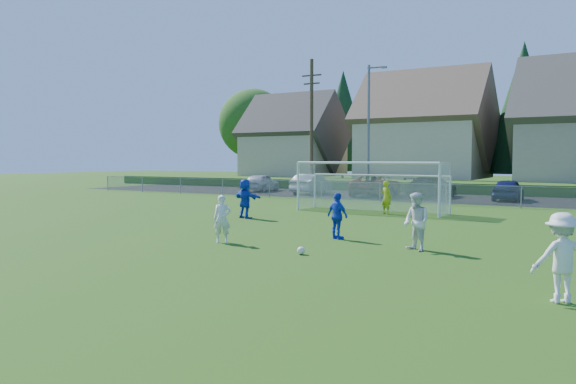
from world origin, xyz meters
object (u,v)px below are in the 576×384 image
player_blue_a (338,216)px  goalkeeper (386,197)px  car_c (376,185)px  player_white_c (561,258)px  player_white_a (222,219)px  player_blue_b (245,198)px  soccer_ball (301,251)px  car_e (508,190)px  car_a (261,183)px  player_white_b (416,222)px  car_b (311,184)px  soccer_goal (372,179)px  car_d (432,187)px

player_blue_a → goalkeeper: goalkeeper is taller
player_blue_a → car_c: (-7.01, 20.26, 0.01)m
player_white_c → player_white_a: bearing=-45.5°
player_blue_b → soccer_ball: bearing=149.5°
player_blue_a → car_c: 21.44m
car_e → player_white_a: bearing=75.8°
soccer_ball → car_a: bearing=126.1°
soccer_ball → car_a: 29.83m
player_white_a → car_a: player_white_a is taller
player_blue_b → car_c: 16.56m
goalkeeper → car_e: 12.49m
player_white_b → player_blue_a: size_ratio=1.10×
player_blue_b → car_b: player_blue_b is taller
player_white_b → soccer_goal: size_ratio=0.23×
player_blue_a → car_b: 23.62m
soccer_ball → car_b: size_ratio=0.05×
car_a → car_c: (10.11, -0.64, 0.07)m
player_white_a → car_e: size_ratio=0.37×
car_e → soccer_ball: bearing=83.6°
car_d → soccer_goal: bearing=99.5°
player_white_c → player_white_b: bearing=-76.5°
player_white_a → goalkeeper: bearing=49.2°
car_b → soccer_goal: 14.44m
player_white_c → car_e: bearing=-109.0°
player_white_a → car_c: 23.25m
player_white_b → player_white_c: (4.15, -4.25, -0.01)m
player_white_a → player_white_c: size_ratio=0.90×
player_blue_b → player_white_b: bearing=168.3°
soccer_goal → player_white_b: bearing=-61.1°
car_b → car_c: (5.17, 0.02, 0.03)m
player_white_c → goalkeeper: size_ratio=1.05×
car_a → player_blue_a: bearing=121.6°
player_blue_b → car_a: (-10.73, 17.19, -0.17)m
goalkeeper → soccer_goal: bearing=-12.7°
player_white_b → car_e: (-1.28, 21.63, -0.15)m
car_d → car_c: bearing=19.6°
player_white_c → car_e: player_white_c is taller
player_white_c → car_e: 26.45m
car_b → car_e: 13.88m
car_d → player_blue_b: bearing=86.6°
player_white_c → car_b: 31.92m
player_white_a → car_d: 23.71m
car_b → soccer_goal: size_ratio=0.61×
player_white_c → player_blue_a: player_white_c is taller
player_white_b → car_d: size_ratio=0.34×
car_b → car_e: bearing=176.1°
player_white_a → car_c: car_c is taller
player_white_b → soccer_goal: (-5.68, 10.31, 0.79)m
player_white_b → soccer_goal: 11.80m
player_blue_b → car_d: (3.08, 17.40, -0.15)m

